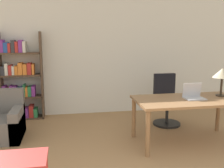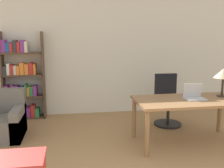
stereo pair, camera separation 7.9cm
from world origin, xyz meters
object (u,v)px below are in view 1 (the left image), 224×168
at_px(side_table_blue, 21,165).
at_px(bookshelf, 20,82).
at_px(desk, 188,104).
at_px(office_chair, 166,102).
at_px(laptop, 194,95).
at_px(armchair, 2,123).
at_px(table_lamp, 222,74).

height_order(side_table_blue, bookshelf, bookshelf).
bearing_deg(desk, office_chair, 89.16).
distance_m(laptop, armchair, 3.25).
bearing_deg(armchair, bookshelf, 82.28).
height_order(desk, table_lamp, table_lamp).
bearing_deg(bookshelf, office_chair, -16.32).
height_order(table_lamp, office_chair, table_lamp).
distance_m(table_lamp, bookshelf, 3.93).
relative_size(table_lamp, office_chair, 0.47).
relative_size(side_table_blue, armchair, 0.67).
relative_size(laptop, office_chair, 0.32).
xyz_separation_m(table_lamp, side_table_blue, (-3.08, -1.23, -0.73)).
relative_size(laptop, table_lamp, 0.67).
bearing_deg(office_chair, desk, -90.84).
bearing_deg(desk, bookshelf, 147.93).
bearing_deg(table_lamp, desk, -169.93).
xyz_separation_m(desk, laptop, (0.10, 0.01, 0.14)).
xyz_separation_m(desk, office_chair, (0.01, 0.96, -0.21)).
distance_m(armchair, bookshelf, 1.21).
distance_m(laptop, table_lamp, 0.65).
xyz_separation_m(desk, table_lamp, (0.64, 0.11, 0.47)).
height_order(laptop, office_chair, office_chair).
xyz_separation_m(laptop, side_table_blue, (-2.53, -1.13, -0.40)).
height_order(armchair, bookshelf, bookshelf).
height_order(desk, bookshelf, bookshelf).
bearing_deg(bookshelf, laptop, -31.03).
bearing_deg(desk, laptop, 8.91).
bearing_deg(office_chair, side_table_blue, -139.75).
xyz_separation_m(desk, bookshelf, (-2.89, 1.81, 0.15)).
bearing_deg(table_lamp, office_chair, 126.68).
relative_size(table_lamp, bookshelf, 0.26).
distance_m(desk, side_table_blue, 2.69).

